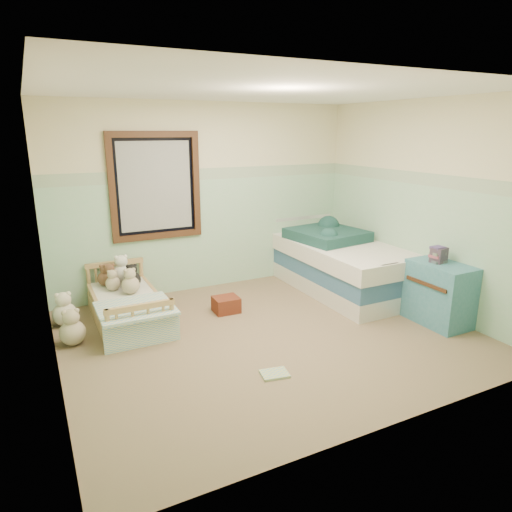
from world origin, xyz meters
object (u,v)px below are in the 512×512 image
floor_book (274,374)px  plush_floor_cream (65,314)px  plush_floor_tan (73,333)px  dresser (439,294)px  red_pillow (226,305)px  twin_bed_frame (341,283)px  toddler_bed_frame (128,314)px

floor_book → plush_floor_cream: bearing=138.7°
plush_floor_cream → floor_book: size_ratio=1.09×
plush_floor_tan → dresser: (3.79, -1.28, 0.22)m
plush_floor_tan → dresser: 4.01m
plush_floor_cream → dresser: (3.82, -1.84, 0.22)m
plush_floor_cream → red_pillow: (1.78, -0.45, -0.04)m
red_pillow → twin_bed_frame: bearing=0.1°
plush_floor_cream → dresser: 4.24m
floor_book → toddler_bed_frame: bearing=127.5°
red_pillow → plush_floor_cream: bearing=165.7°
dresser → floor_book: 2.27m
toddler_bed_frame → plush_floor_tan: size_ratio=5.43×
toddler_bed_frame → floor_book: size_ratio=5.81×
plush_floor_tan → floor_book: plush_floor_tan is taller
toddler_bed_frame → twin_bed_frame: bearing=-5.0°
plush_floor_tan → plush_floor_cream: bearing=92.9°
toddler_bed_frame → plush_floor_tan: bearing=-151.1°
red_pillow → floor_book: size_ratio=1.22×
twin_bed_frame → floor_book: twin_bed_frame is taller
toddler_bed_frame → red_pillow: size_ratio=4.76×
dresser → red_pillow: bearing=145.8°
toddler_bed_frame → red_pillow: red_pillow is taller
dresser → floor_book: (-2.23, -0.19, -0.34)m
toddler_bed_frame → plush_floor_tan: plush_floor_tan is taller
twin_bed_frame → floor_book: 2.48m
plush_floor_cream → plush_floor_tan: 0.55m
plush_floor_cream → twin_bed_frame: 3.53m
twin_bed_frame → plush_floor_tan: bearing=-178.3°
twin_bed_frame → red_pillow: size_ratio=6.91×
toddler_bed_frame → plush_floor_tan: 0.73m
plush_floor_cream → red_pillow: plush_floor_cream is taller
toddler_bed_frame → dresser: 3.56m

